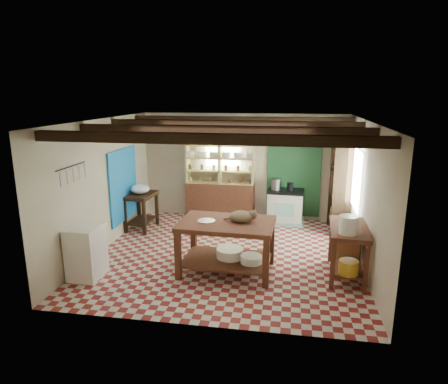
% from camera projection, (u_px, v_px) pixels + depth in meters
% --- Properties ---
extents(floor, '(5.00, 5.00, 0.02)m').
position_uv_depth(floor, '(227.00, 255.00, 7.84)').
color(floor, maroon).
rests_on(floor, ground).
extents(ceiling, '(5.00, 5.00, 0.02)m').
position_uv_depth(ceiling, '(227.00, 120.00, 7.21)').
color(ceiling, '#404044').
rests_on(ceiling, wall_back).
extents(wall_back, '(5.00, 0.04, 2.60)m').
position_uv_depth(wall_back, '(243.00, 166.00, 9.91)').
color(wall_back, beige).
rests_on(wall_back, floor).
extents(wall_front, '(5.00, 0.04, 2.60)m').
position_uv_depth(wall_front, '(197.00, 236.00, 5.13)').
color(wall_front, beige).
rests_on(wall_front, floor).
extents(wall_left, '(0.04, 5.00, 2.60)m').
position_uv_depth(wall_left, '(103.00, 185.00, 7.92)').
color(wall_left, beige).
rests_on(wall_left, floor).
extents(wall_right, '(0.04, 5.00, 2.60)m').
position_uv_depth(wall_right, '(365.00, 196.00, 7.12)').
color(wall_right, beige).
rests_on(wall_right, floor).
extents(ceiling_beams, '(5.00, 3.80, 0.15)m').
position_uv_depth(ceiling_beams, '(227.00, 127.00, 7.23)').
color(ceiling_beams, black).
rests_on(ceiling_beams, ceiling).
extents(blue_wall_patch, '(0.04, 1.40, 1.60)m').
position_uv_depth(blue_wall_patch, '(124.00, 185.00, 8.83)').
color(blue_wall_patch, '#1C7ED3').
rests_on(blue_wall_patch, wall_left).
extents(green_wall_patch, '(1.30, 0.04, 2.30)m').
position_uv_depth(green_wall_patch, '(294.00, 170.00, 9.70)').
color(green_wall_patch, '#1F4F29').
rests_on(green_wall_patch, wall_back).
extents(window_back, '(0.90, 0.02, 0.80)m').
position_uv_depth(window_back, '(223.00, 150.00, 9.88)').
color(window_back, silver).
rests_on(window_back, wall_back).
extents(window_right, '(0.02, 1.30, 1.20)m').
position_uv_depth(window_right, '(356.00, 179.00, 8.06)').
color(window_right, silver).
rests_on(window_right, wall_right).
extents(utensil_rail, '(0.06, 0.90, 0.28)m').
position_uv_depth(utensil_rail, '(72.00, 173.00, 6.65)').
color(utensil_rail, black).
rests_on(utensil_rail, wall_left).
extents(pot_rack, '(0.86, 0.12, 0.36)m').
position_uv_depth(pot_rack, '(296.00, 134.00, 9.07)').
color(pot_rack, black).
rests_on(pot_rack, ceiling).
extents(shelving_unit, '(1.70, 0.34, 2.20)m').
position_uv_depth(shelving_unit, '(220.00, 175.00, 9.87)').
color(shelving_unit, '#DCC67F').
rests_on(shelving_unit, floor).
extents(tall_rack, '(0.40, 0.86, 2.00)m').
position_uv_depth(tall_rack, '(340.00, 188.00, 8.95)').
color(tall_rack, black).
rests_on(tall_rack, floor).
extents(work_table, '(1.67, 1.15, 0.92)m').
position_uv_depth(work_table, '(227.00, 247.00, 7.00)').
color(work_table, brown).
rests_on(work_table, floor).
extents(stove, '(0.88, 0.62, 0.82)m').
position_uv_depth(stove, '(285.00, 207.00, 9.62)').
color(stove, beige).
rests_on(stove, floor).
extents(prep_table, '(0.63, 0.87, 0.84)m').
position_uv_depth(prep_table, '(141.00, 211.00, 9.22)').
color(prep_table, black).
rests_on(prep_table, floor).
extents(white_cabinet, '(0.51, 0.61, 0.90)m').
position_uv_depth(white_cabinet, '(86.00, 252.00, 6.80)').
color(white_cabinet, white).
rests_on(white_cabinet, floor).
extents(right_counter, '(0.70, 1.28, 0.89)m').
position_uv_depth(right_counter, '(347.00, 251.00, 6.84)').
color(right_counter, brown).
rests_on(right_counter, floor).
extents(cat, '(0.47, 0.38, 0.19)m').
position_uv_depth(cat, '(242.00, 216.00, 6.86)').
color(cat, '#8D7552').
rests_on(cat, work_table).
extents(steel_tray, '(0.32, 0.32, 0.02)m').
position_uv_depth(steel_tray, '(206.00, 221.00, 6.91)').
color(steel_tray, '#9B9BA2').
rests_on(steel_tray, work_table).
extents(basin_large, '(0.50, 0.50, 0.17)m').
position_uv_depth(basin_large, '(230.00, 253.00, 7.07)').
color(basin_large, white).
rests_on(basin_large, work_table).
extents(basin_small, '(0.39, 0.39, 0.13)m').
position_uv_depth(basin_small, '(251.00, 259.00, 6.85)').
color(basin_small, white).
rests_on(basin_small, work_table).
extents(kettle_left, '(0.24, 0.24, 0.26)m').
position_uv_depth(kettle_left, '(276.00, 184.00, 9.55)').
color(kettle_left, '#9B9BA2').
rests_on(kettle_left, stove).
extents(kettle_right, '(0.15, 0.15, 0.18)m').
position_uv_depth(kettle_right, '(290.00, 187.00, 9.48)').
color(kettle_right, black).
rests_on(kettle_right, stove).
extents(enamel_bowl, '(0.45, 0.45, 0.21)m').
position_uv_depth(enamel_bowl, '(140.00, 189.00, 9.09)').
color(enamel_bowl, white).
rests_on(enamel_bowl, prep_table).
extents(white_bucket, '(0.31, 0.31, 0.29)m').
position_uv_depth(white_bucket, '(348.00, 225.00, 6.38)').
color(white_bucket, white).
rests_on(white_bucket, right_counter).
extents(wicker_basket, '(0.45, 0.37, 0.30)m').
position_uv_depth(wicker_basket, '(346.00, 248.00, 7.14)').
color(wicker_basket, '#AB6D45').
rests_on(wicker_basket, right_counter).
extents(yellow_tub, '(0.33, 0.33, 0.23)m').
position_uv_depth(yellow_tub, '(349.00, 267.00, 6.44)').
color(yellow_tub, gold).
rests_on(yellow_tub, right_counter).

